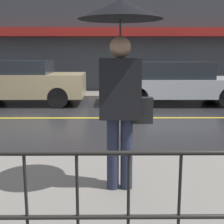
# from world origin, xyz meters

# --- Properties ---
(ground_plane) EXTENTS (80.00, 80.00, 0.00)m
(ground_plane) POSITION_xyz_m (0.00, 0.00, 0.00)
(ground_plane) COLOR #262628
(sidewalk_near) EXTENTS (28.00, 2.91, 0.13)m
(sidewalk_near) POSITION_xyz_m (0.00, -4.98, 0.07)
(sidewalk_near) COLOR slate
(sidewalk_near) RESTS_ON ground_plane
(sidewalk_far) EXTENTS (28.00, 1.68, 0.13)m
(sidewalk_far) POSITION_xyz_m (0.00, 4.37, 0.07)
(sidewalk_far) COLOR slate
(sidewalk_far) RESTS_ON ground_plane
(lane_marking) EXTENTS (25.20, 0.12, 0.01)m
(lane_marking) POSITION_xyz_m (0.00, 0.00, 0.00)
(lane_marking) COLOR gold
(lane_marking) RESTS_ON ground_plane
(building_storefront) EXTENTS (28.00, 0.85, 5.19)m
(building_storefront) POSITION_xyz_m (0.00, 5.33, 2.60)
(building_storefront) COLOR #383D42
(building_storefront) RESTS_ON ground_plane
(railing_foreground) EXTENTS (12.00, 0.04, 0.92)m
(railing_foreground) POSITION_xyz_m (0.00, -6.19, 0.72)
(railing_foreground) COLOR black
(railing_foreground) RESTS_ON sidewalk_near
(pedestrian) EXTENTS (0.94, 0.94, 2.18)m
(pedestrian) POSITION_xyz_m (0.93, -4.78, 1.75)
(pedestrian) COLOR #23283D
(pedestrian) RESTS_ON sidewalk_near
(car_tan) EXTENTS (4.09, 1.82, 1.50)m
(car_tan) POSITION_xyz_m (-2.15, 2.40, 0.78)
(car_tan) COLOR tan
(car_tan) RESTS_ON ground_plane
(car_silver) EXTENTS (4.67, 1.94, 1.45)m
(car_silver) POSITION_xyz_m (3.10, 2.40, 0.75)
(car_silver) COLOR #B2B5BA
(car_silver) RESTS_ON ground_plane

